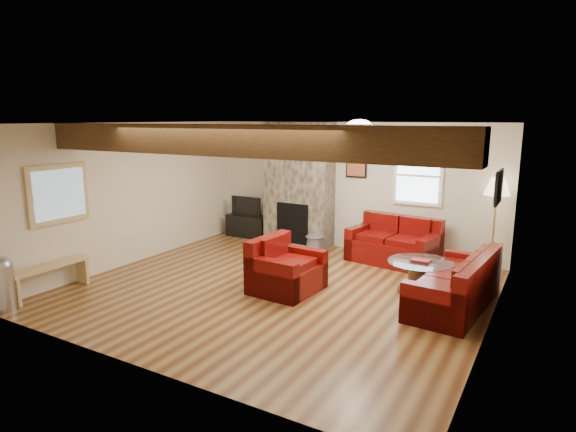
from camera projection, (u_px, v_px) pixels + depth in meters
name	position (u px, v px, depth m)	size (l,w,h in m)	color
room	(277.00, 209.00, 7.14)	(8.00, 8.00, 8.00)	#562F16
oak_beam	(224.00, 140.00, 5.86)	(6.00, 0.36, 0.38)	#351E0F
chimney_breast	(299.00, 186.00, 9.75)	(1.40, 0.67, 2.50)	#3D382F
back_window	(418.00, 176.00, 8.72)	(0.90, 0.08, 1.10)	white
hatch_window	(59.00, 194.00, 7.26)	(0.08, 1.00, 0.90)	tan
ceiling_dome	(359.00, 127.00, 7.22)	(0.40, 0.40, 0.18)	white
artwork_back	(356.00, 164.00, 9.28)	(0.42, 0.06, 0.52)	black
artwork_right	(498.00, 187.00, 5.85)	(0.06, 0.55, 0.42)	black
sofa_three	(455.00, 281.00, 6.63)	(1.94, 0.81, 0.75)	#4D0B05
loveseat	(393.00, 240.00, 8.67)	(1.54, 0.89, 0.82)	#4D0B05
armchair_red	(287.00, 265.00, 7.23)	(1.00, 0.87, 0.81)	#4D0B05
coffee_table	(420.00, 277.00, 7.22)	(0.97, 0.97, 0.51)	#442A15
tv_cabinet	(248.00, 226.00, 10.60)	(0.96, 0.38, 0.48)	black
television	(248.00, 206.00, 10.51)	(0.74, 0.10, 0.42)	black
floor_lamp	(497.00, 192.00, 7.96)	(0.41, 0.41, 1.61)	tan
pine_bench	(50.00, 279.00, 7.14)	(0.28, 1.20, 0.45)	tan
pedal_bin	(3.00, 283.00, 6.52)	(0.30, 0.30, 0.76)	#AEAEB3
coal_bucket	(315.00, 244.00, 9.30)	(0.38, 0.38, 0.35)	slate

